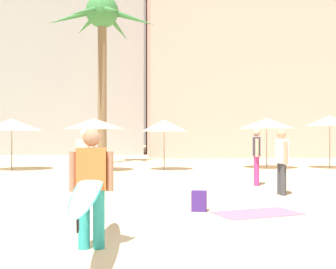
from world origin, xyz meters
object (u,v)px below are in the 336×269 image
beach_towel (257,213)px  backpack (199,201)px  person_near_right (85,158)px  cafe_umbrella_1 (267,123)px  cafe_umbrella_3 (330,121)px  cafe_umbrella_6 (164,126)px  cafe_umbrella_2 (95,124)px  person_mid_right (90,184)px  person_far_right (282,159)px  cafe_umbrella_4 (12,125)px  palm_tree_left (102,28)px  person_mid_left (256,154)px

beach_towel → backpack: bearing=162.0°
backpack → person_near_right: (-2.61, 2.96, 0.74)m
cafe_umbrella_1 → cafe_umbrella_3: size_ratio=1.07×
cafe_umbrella_6 → beach_towel: bearing=-84.7°
cafe_umbrella_2 → cafe_umbrella_3: cafe_umbrella_3 is taller
cafe_umbrella_2 → backpack: bearing=-73.9°
backpack → person_mid_right: 3.51m
beach_towel → person_far_right: size_ratio=0.97×
backpack → cafe_umbrella_6: bearing=14.2°
cafe_umbrella_1 → cafe_umbrella_6: 4.88m
cafe_umbrella_4 → person_mid_right: bearing=-71.1°
person_far_right → cafe_umbrella_1: bearing=-107.6°
cafe_umbrella_1 → person_mid_right: (-6.88, -13.81, -1.20)m
palm_tree_left → cafe_umbrella_4: bearing=-133.0°
palm_tree_left → cafe_umbrella_2: size_ratio=3.54×
cafe_umbrella_4 → cafe_umbrella_6: (6.77, -0.63, -0.04)m
person_mid_right → person_far_right: person_far_right is taller
cafe_umbrella_1 → backpack: 12.17m
cafe_umbrella_6 → backpack: cafe_umbrella_6 is taller
palm_tree_left → person_mid_right: palm_tree_left is taller
palm_tree_left → backpack: size_ratio=21.93×
cafe_umbrella_2 → cafe_umbrella_4: bearing=167.9°
cafe_umbrella_6 → backpack: bearing=-90.6°
cafe_umbrella_3 → backpack: size_ratio=5.86×
cafe_umbrella_3 → cafe_umbrella_2: bearing=-178.3°
cafe_umbrella_3 → person_far_right: 9.98m
cafe_umbrella_2 → cafe_umbrella_3: (10.78, 0.32, 0.17)m
beach_towel → person_mid_left: (1.37, 4.66, 0.96)m
cafe_umbrella_6 → beach_towel: (1.00, -10.76, -1.97)m
cafe_umbrella_3 → beach_towel: bearing=-121.6°
cafe_umbrella_6 → person_far_right: (2.42, -8.20, -1.05)m
cafe_umbrella_3 → person_mid_right: cafe_umbrella_3 is taller
person_near_right → person_mid_left: person_mid_left is taller
cafe_umbrella_4 → cafe_umbrella_6: cafe_umbrella_4 is taller
cafe_umbrella_3 → person_mid_right: bearing=-126.0°
backpack → person_far_right: bearing=-34.2°
palm_tree_left → cafe_umbrella_4: (-3.72, -4.00, -5.39)m
palm_tree_left → cafe_umbrella_3: palm_tree_left is taller
cafe_umbrella_4 → person_mid_left: bearing=-36.3°
cafe_umbrella_2 → cafe_umbrella_3: 10.78m
cafe_umbrella_3 → backpack: bearing=-126.6°
person_far_right → cafe_umbrella_6: bearing=-75.7°
person_mid_left → person_far_right: bearing=104.5°
cafe_umbrella_3 → beach_towel: size_ratio=1.49×
cafe_umbrella_6 → person_mid_left: (2.38, -6.10, -1.01)m
person_mid_right → person_mid_left: 8.40m
backpack → person_near_right: 4.02m
palm_tree_left → beach_towel: palm_tree_left is taller
palm_tree_left → cafe_umbrella_6: (3.05, -4.62, -5.43)m
backpack → cafe_umbrella_1: bearing=-9.6°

